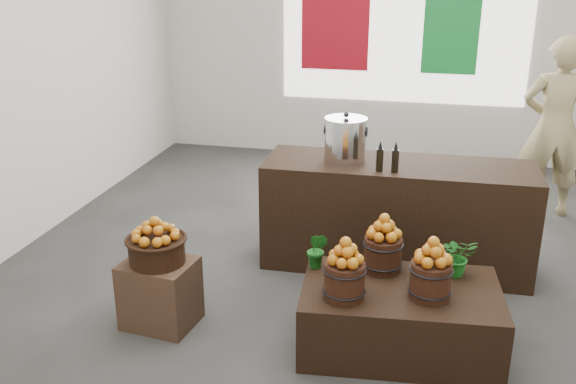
% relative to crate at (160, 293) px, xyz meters
% --- Properties ---
extents(ground, '(7.00, 7.00, 0.00)m').
position_rel_crate_xyz_m(ground, '(1.15, 1.24, -0.26)').
color(ground, '#3B3B38').
rests_on(ground, ground).
extents(back_wall, '(6.00, 0.04, 4.00)m').
position_rel_crate_xyz_m(back_wall, '(1.15, 4.74, 1.74)').
color(back_wall, beige).
rests_on(back_wall, ground).
extents(back_opening, '(3.20, 0.02, 2.40)m').
position_rel_crate_xyz_m(back_opening, '(1.45, 4.72, 1.74)').
color(back_opening, white).
rests_on(back_opening, back_wall).
extents(deco_red_left, '(0.90, 0.04, 1.40)m').
position_rel_crate_xyz_m(deco_red_left, '(0.55, 4.71, 1.64)').
color(deco_red_left, maroon).
rests_on(deco_red_left, back_wall).
extents(deco_green_right, '(0.70, 0.04, 1.00)m').
position_rel_crate_xyz_m(deco_green_right, '(2.05, 4.71, 1.44)').
color(deco_green_right, '#137C2E').
rests_on(deco_green_right, back_wall).
extents(crate, '(0.57, 0.48, 0.52)m').
position_rel_crate_xyz_m(crate, '(0.00, 0.00, 0.00)').
color(crate, brown).
rests_on(crate, ground).
extents(wicker_basket, '(0.41, 0.41, 0.19)m').
position_rel_crate_xyz_m(wicker_basket, '(0.00, 0.00, 0.35)').
color(wicker_basket, black).
rests_on(wicker_basket, crate).
extents(apples_in_basket, '(0.32, 0.32, 0.17)m').
position_rel_crate_xyz_m(apples_in_basket, '(0.00, 0.00, 0.53)').
color(apples_in_basket, '#9B1005').
rests_on(apples_in_basket, wicker_basket).
extents(display_table, '(1.45, 0.97, 0.48)m').
position_rel_crate_xyz_m(display_table, '(1.78, 0.09, -0.02)').
color(display_table, black).
rests_on(display_table, ground).
extents(apple_bucket_front_left, '(0.28, 0.28, 0.25)m').
position_rel_crate_xyz_m(apple_bucket_front_left, '(1.41, -0.14, 0.35)').
color(apple_bucket_front_left, '#361B0E').
rests_on(apple_bucket_front_left, display_table).
extents(apples_in_bucket_front_left, '(0.21, 0.21, 0.19)m').
position_rel_crate_xyz_m(apples_in_bucket_front_left, '(1.41, -0.14, 0.57)').
color(apples_in_bucket_front_left, '#9B1005').
rests_on(apples_in_bucket_front_left, apple_bucket_front_left).
extents(apple_bucket_front_right, '(0.28, 0.28, 0.25)m').
position_rel_crate_xyz_m(apple_bucket_front_right, '(1.97, -0.00, 0.35)').
color(apple_bucket_front_right, '#361B0E').
rests_on(apple_bucket_front_right, display_table).
extents(apples_in_bucket_front_right, '(0.21, 0.21, 0.19)m').
position_rel_crate_xyz_m(apples_in_bucket_front_right, '(1.97, -0.00, 0.57)').
color(apples_in_bucket_front_right, '#9B1005').
rests_on(apples_in_bucket_front_right, apple_bucket_front_right).
extents(apple_bucket_rear, '(0.28, 0.28, 0.25)m').
position_rel_crate_xyz_m(apple_bucket_rear, '(1.62, 0.33, 0.35)').
color(apple_bucket_rear, '#361B0E').
rests_on(apple_bucket_rear, display_table).
extents(apples_in_bucket_rear, '(0.21, 0.21, 0.19)m').
position_rel_crate_xyz_m(apples_in_bucket_rear, '(1.62, 0.33, 0.57)').
color(apples_in_bucket_rear, '#9B1005').
rests_on(apples_in_bucket_rear, apple_bucket_rear).
extents(herb_garnish_right, '(0.32, 0.30, 0.30)m').
position_rel_crate_xyz_m(herb_garnish_right, '(2.15, 0.37, 0.37)').
color(herb_garnish_right, '#125A16').
rests_on(herb_garnish_right, display_table).
extents(herb_garnish_left, '(0.19, 0.17, 0.29)m').
position_rel_crate_xyz_m(herb_garnish_left, '(1.15, 0.26, 0.36)').
color(herb_garnish_left, '#125A16').
rests_on(herb_garnish_left, display_table).
extents(counter, '(2.35, 0.78, 0.96)m').
position_rel_crate_xyz_m(counter, '(1.66, 1.42, 0.22)').
color(counter, black).
rests_on(counter, ground).
extents(stock_pot_left, '(0.36, 0.36, 0.36)m').
position_rel_crate_xyz_m(stock_pot_left, '(1.18, 1.42, 0.88)').
color(stock_pot_left, silver).
rests_on(stock_pot_left, counter).
extents(oil_cruets, '(0.17, 0.07, 0.27)m').
position_rel_crate_xyz_m(oil_cruets, '(1.66, 1.19, 0.83)').
color(oil_cruets, black).
rests_on(oil_cruets, counter).
extents(shopper, '(0.71, 0.48, 1.91)m').
position_rel_crate_xyz_m(shopper, '(3.16, 3.05, 0.70)').
color(shopper, '#97895D').
rests_on(shopper, ground).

